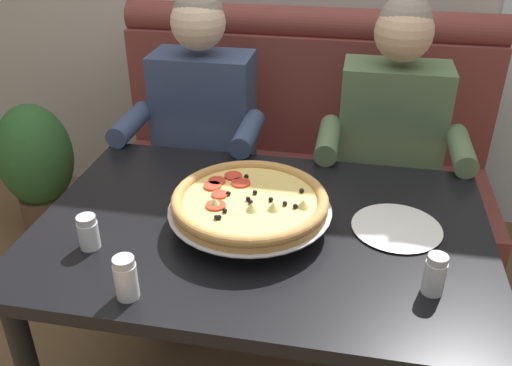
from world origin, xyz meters
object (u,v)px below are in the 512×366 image
at_px(pizza, 250,202).
at_px(plate_near_left, 397,226).
at_px(dining_table, 261,251).
at_px(shaker_parmesan, 126,281).
at_px(shaker_oregano, 89,234).
at_px(shaker_pepper_flakes, 434,277).
at_px(diner_left, 198,137).
at_px(potted_plant, 37,165).
at_px(diner_right, 390,153).
at_px(booth_bench, 297,182).

distance_m(pizza, plate_near_left, 0.42).
xyz_separation_m(dining_table, shaker_parmesan, (-0.26, -0.36, 0.14)).
distance_m(dining_table, pizza, 0.17).
xyz_separation_m(shaker_oregano, plate_near_left, (0.81, 0.24, -0.03)).
relative_size(pizza, shaker_oregano, 4.77).
xyz_separation_m(shaker_oregano, shaker_pepper_flakes, (0.89, -0.02, 0.00)).
bearing_deg(diner_left, dining_table, -59.58).
bearing_deg(shaker_parmesan, diner_left, 97.01).
xyz_separation_m(dining_table, potted_plant, (-1.28, 0.85, -0.28)).
bearing_deg(potted_plant, diner_right, -7.19).
bearing_deg(shaker_parmesan, potted_plant, 130.10).
distance_m(diner_left, pizza, 0.75).
bearing_deg(potted_plant, diner_left, -13.09).
bearing_deg(potted_plant, shaker_oregano, -51.04).
bearing_deg(shaker_pepper_flakes, shaker_oregano, 179.02).
bearing_deg(shaker_parmesan, diner_right, 57.71).
distance_m(diner_right, potted_plant, 1.70).
bearing_deg(pizza, plate_near_left, 8.87).
height_order(diner_left, shaker_parmesan, diner_left).
xyz_separation_m(dining_table, diner_right, (0.38, 0.64, 0.04)).
bearing_deg(potted_plant, plate_near_left, -25.78).
bearing_deg(shaker_oregano, plate_near_left, 16.69).
bearing_deg(shaker_pepper_flakes, potted_plant, 148.54).
xyz_separation_m(diner_left, pizza, (0.35, -0.66, 0.13)).
bearing_deg(diner_left, shaker_parmesan, -82.99).
relative_size(shaker_parmesan, potted_plant, 0.16).
bearing_deg(pizza, dining_table, 18.98).
height_order(diner_right, shaker_parmesan, diner_right).
relative_size(booth_bench, potted_plant, 2.40).
relative_size(diner_left, diner_right, 1.00).
distance_m(diner_left, shaker_parmesan, 1.01).
relative_size(shaker_pepper_flakes, plate_near_left, 0.42).
relative_size(shaker_oregano, shaker_parmesan, 0.86).
xyz_separation_m(pizza, plate_near_left, (0.41, 0.06, -0.07)).
bearing_deg(shaker_oregano, diner_left, 86.34).
xyz_separation_m(diner_right, pizza, (-0.41, -0.66, 0.13)).
distance_m(dining_table, shaker_pepper_flakes, 0.52).
height_order(booth_bench, shaker_pepper_flakes, booth_bench).
xyz_separation_m(shaker_pepper_flakes, plate_near_left, (-0.07, 0.26, -0.03)).
bearing_deg(pizza, shaker_pepper_flakes, -21.84).
bearing_deg(potted_plant, pizza, -34.76).
bearing_deg(pizza, shaker_parmesan, -122.85).
relative_size(booth_bench, shaker_parmesan, 15.09).
bearing_deg(diner_right, diner_left, 180.00).
bearing_deg(potted_plant, shaker_parmesan, -49.90).
bearing_deg(diner_right, plate_near_left, -89.88).
xyz_separation_m(shaker_oregano, shaker_parmesan, (0.18, -0.17, 0.01)).
xyz_separation_m(diner_right, potted_plant, (-1.65, 0.21, -0.32)).
height_order(booth_bench, dining_table, booth_bench).
height_order(diner_left, plate_near_left, diner_left).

